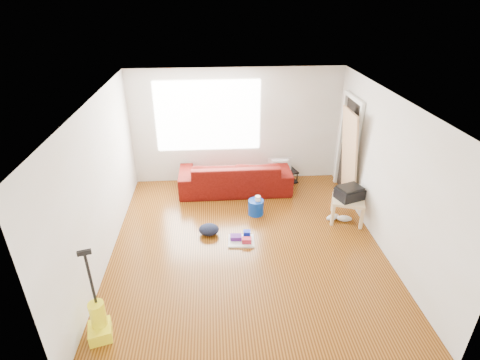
{
  "coord_description": "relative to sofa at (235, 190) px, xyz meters",
  "views": [
    {
      "loc": [
        -0.5,
        -5.16,
        3.93
      ],
      "look_at": [
        -0.06,
        0.6,
        0.94
      ],
      "focal_mm": 28.0,
      "sensor_mm": 36.0,
      "label": 1
    }
  ],
  "objects": [
    {
      "name": "tv",
      "position": [
        1.02,
        0.27,
        0.43
      ],
      "size": [
        0.52,
        0.07,
        0.3
      ],
      "primitive_type": "imported",
      "rotation": [
        0.0,
        0.0,
        3.14
      ],
      "color": "black",
      "rests_on": "tv_stand"
    },
    {
      "name": "room",
      "position": [
        0.14,
        -1.8,
        1.25
      ],
      "size": [
        4.51,
        5.01,
        2.51
      ],
      "color": "#462307",
      "rests_on": "ground"
    },
    {
      "name": "backpack",
      "position": [
        -0.57,
        -1.6,
        0.0
      ],
      "size": [
        0.37,
        0.3,
        0.2
      ],
      "primitive_type": "ellipsoid",
      "rotation": [
        0.0,
        0.0,
        -0.03
      ],
      "color": "black",
      "rests_on": "ground"
    },
    {
      "name": "side_table",
      "position": [
        2.02,
        -1.32,
        0.39
      ],
      "size": [
        0.71,
        0.71,
        0.46
      ],
      "rotation": [
        0.0,
        0.0,
        -0.32
      ],
      "color": "tan",
      "rests_on": "ground"
    },
    {
      "name": "tv_stand",
      "position": [
        1.02,
        0.27,
        0.15
      ],
      "size": [
        0.84,
        0.62,
        0.28
      ],
      "rotation": [
        0.0,
        0.0,
        0.28
      ],
      "color": "black",
      "rests_on": "ground"
    },
    {
      "name": "vacuum",
      "position": [
        -1.93,
        -3.68,
        0.24
      ],
      "size": [
        0.34,
        0.37,
        1.29
      ],
      "rotation": [
        0.0,
        0.0,
        0.26
      ],
      "color": "yellow",
      "rests_on": "ground"
    },
    {
      "name": "cleaning_tray",
      "position": [
        -0.0,
        -1.86,
        0.05
      ],
      "size": [
        0.47,
        0.38,
        0.16
      ],
      "rotation": [
        0.0,
        0.0,
        -0.07
      ],
      "color": "white",
      "rests_on": "ground"
    },
    {
      "name": "printer",
      "position": [
        2.02,
        -1.32,
        0.58
      ],
      "size": [
        0.55,
        0.49,
        0.24
      ],
      "rotation": [
        0.0,
        0.0,
        0.35
      ],
      "color": "black",
      "rests_on": "side_table"
    },
    {
      "name": "sneakers",
      "position": [
        1.87,
        -1.35,
        0.06
      ],
      "size": [
        0.51,
        0.26,
        0.11
      ],
      "rotation": [
        0.0,
        0.0,
        -0.04
      ],
      "color": "silver",
      "rests_on": "ground"
    },
    {
      "name": "door_panel",
      "position": [
        2.2,
        -0.62,
        0.0
      ],
      "size": [
        0.24,
        0.77,
        1.91
      ],
      "primitive_type": "cube",
      "rotation": [
        0.0,
        -0.1,
        0.0
      ],
      "color": "tan",
      "rests_on": "ground"
    },
    {
      "name": "sofa",
      "position": [
        0.0,
        0.0,
        0.0
      ],
      "size": [
        2.36,
        0.92,
        0.69
      ],
      "primitive_type": "imported",
      "rotation": [
        0.0,
        0.0,
        3.14
      ],
      "color": "#3A0501",
      "rests_on": "ground"
    },
    {
      "name": "bucket",
      "position": [
        0.34,
        -1.0,
        0.0
      ],
      "size": [
        0.37,
        0.37,
        0.3
      ],
      "primitive_type": "cylinder",
      "rotation": [
        0.0,
        0.0,
        0.28
      ],
      "color": "#063097",
      "rests_on": "ground"
    },
    {
      "name": "toilet_paper",
      "position": [
        0.37,
        -1.01,
        0.2
      ],
      "size": [
        0.11,
        0.11,
        0.1
      ],
      "primitive_type": "cylinder",
      "color": "silver",
      "rests_on": "bucket"
    }
  ]
}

